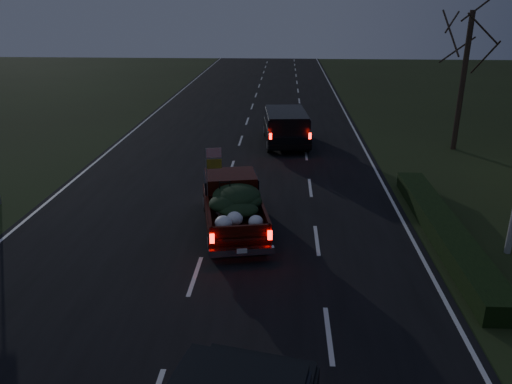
# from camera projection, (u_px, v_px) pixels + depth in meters

# --- Properties ---
(ground) EXTENTS (120.00, 120.00, 0.00)m
(ground) POSITION_uv_depth(u_px,v_px,m) (195.00, 276.00, 14.23)
(ground) COLOR black
(ground) RESTS_ON ground
(road_asphalt) EXTENTS (14.00, 120.00, 0.02)m
(road_asphalt) POSITION_uv_depth(u_px,v_px,m) (195.00, 276.00, 14.23)
(road_asphalt) COLOR black
(road_asphalt) RESTS_ON ground
(hedge_row) EXTENTS (1.00, 10.00, 0.60)m
(hedge_row) POSITION_uv_depth(u_px,v_px,m) (444.00, 229.00, 16.50)
(hedge_row) COLOR black
(hedge_row) RESTS_ON ground
(bare_tree_far) EXTENTS (3.60, 3.60, 7.00)m
(bare_tree_far) POSITION_uv_depth(u_px,v_px,m) (468.00, 48.00, 24.82)
(bare_tree_far) COLOR black
(bare_tree_far) RESTS_ON ground
(pickup_truck) EXTENTS (2.77, 5.19, 2.58)m
(pickup_truck) POSITION_uv_depth(u_px,v_px,m) (233.00, 202.00, 16.95)
(pickup_truck) COLOR #370D07
(pickup_truck) RESTS_ON ground
(lead_suv) EXTENTS (2.65, 5.44, 1.51)m
(lead_suv) POSITION_uv_depth(u_px,v_px,m) (286.00, 124.00, 27.14)
(lead_suv) COLOR black
(lead_suv) RESTS_ON ground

